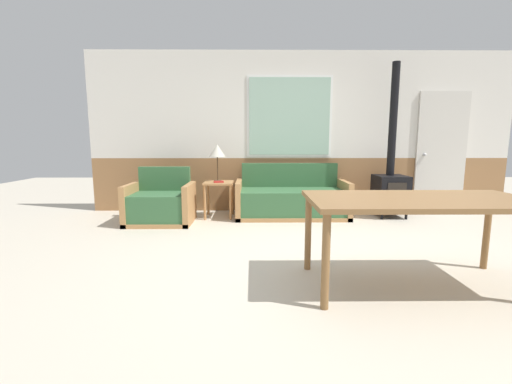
{
  "coord_description": "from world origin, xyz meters",
  "views": [
    {
      "loc": [
        -0.83,
        -3.31,
        1.23
      ],
      "look_at": [
        -0.79,
        1.07,
        0.56
      ],
      "focal_mm": 24.0,
      "sensor_mm": 36.0,
      "label": 1
    }
  ],
  "objects": [
    {
      "name": "table_lamp",
      "position": [
        -1.39,
        2.16,
        1.05
      ],
      "size": [
        0.26,
        0.26,
        0.59
      ],
      "color": "#4C3823",
      "rests_on": "side_table"
    },
    {
      "name": "book_stack",
      "position": [
        -1.36,
        1.99,
        0.58
      ],
      "size": [
        0.17,
        0.13,
        0.02
      ],
      "color": "#B22823",
      "rests_on": "side_table"
    },
    {
      "name": "armchair",
      "position": [
        -2.2,
        1.71,
        0.27
      ],
      "size": [
        0.95,
        0.73,
        0.82
      ],
      "rotation": [
        0.0,
        0.0,
        0.23
      ],
      "color": "#B27F4C",
      "rests_on": "ground_plane"
    },
    {
      "name": "entry_door",
      "position": [
        2.42,
        2.57,
        1.02
      ],
      "size": [
        0.86,
        0.09,
        2.04
      ],
      "color": "silver",
      "rests_on": "ground_plane"
    },
    {
      "name": "wall_back",
      "position": [
        -0.01,
        2.63,
        1.36
      ],
      "size": [
        7.2,
        0.09,
        2.7
      ],
      "color": "#996B42",
      "rests_on": "ground_plane"
    },
    {
      "name": "ground_plane",
      "position": [
        0.0,
        0.0,
        0.0
      ],
      "size": [
        16.0,
        16.0,
        0.0
      ],
      "primitive_type": "plane",
      "color": "beige"
    },
    {
      "name": "wood_stove",
      "position": [
        1.38,
        2.09,
        0.57
      ],
      "size": [
        0.48,
        0.51,
        2.42
      ],
      "color": "black",
      "rests_on": "ground_plane"
    },
    {
      "name": "dining_table",
      "position": [
        0.55,
        -0.57,
        0.69
      ],
      "size": [
        1.83,
        0.9,
        0.76
      ],
      "color": "olive",
      "rests_on": "ground_plane"
    },
    {
      "name": "couch",
      "position": [
        -0.21,
        2.12,
        0.26
      ],
      "size": [
        1.77,
        0.83,
        0.84
      ],
      "color": "#B27F4C",
      "rests_on": "ground_plane"
    },
    {
      "name": "side_table",
      "position": [
        -1.37,
        2.08,
        0.46
      ],
      "size": [
        0.46,
        0.46,
        0.57
      ],
      "color": "#B27F4C",
      "rests_on": "ground_plane"
    }
  ]
}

